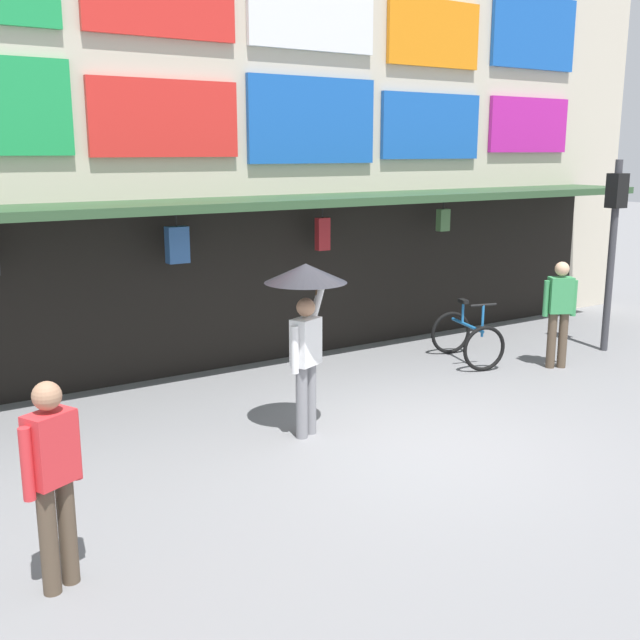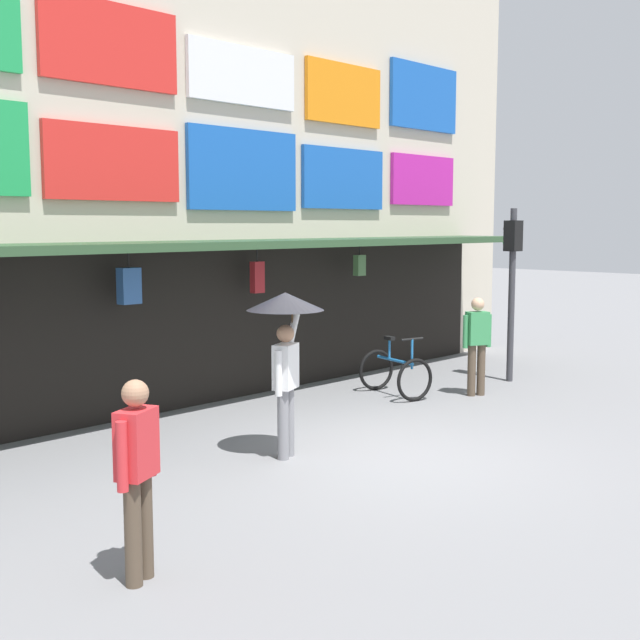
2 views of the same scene
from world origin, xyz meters
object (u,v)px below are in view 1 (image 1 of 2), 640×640
bicycle_parked (467,338)px  pedestrian_in_white (559,309)px  pedestrian_with_umbrella (306,301)px  traffic_light_far (614,225)px  pedestrian_in_green (53,474)px

bicycle_parked → pedestrian_in_white: pedestrian_in_white is taller
pedestrian_with_umbrella → pedestrian_in_white: 4.91m
traffic_light_far → bicycle_parked: bearing=164.1°
traffic_light_far → pedestrian_with_umbrella: bearing=-174.3°
traffic_light_far → pedestrian_in_green: (-9.71, -2.36, -1.19)m
bicycle_parked → pedestrian_in_green: (-7.20, -3.08, 0.55)m
pedestrian_in_green → bicycle_parked: bearing=23.2°
pedestrian_in_white → traffic_light_far: bearing=10.2°
traffic_light_far → pedestrian_in_white: (-1.54, -0.28, -1.19)m
pedestrian_with_umbrella → pedestrian_in_white: (4.85, 0.36, -0.69)m
pedestrian_in_white → bicycle_parked: bearing=134.1°
bicycle_parked → pedestrian_with_umbrella: 4.30m
bicycle_parked → pedestrian_with_umbrella: bearing=-160.8°
traffic_light_far → pedestrian_with_umbrella: traffic_light_far is taller
pedestrian_in_white → pedestrian_in_green: 8.43m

